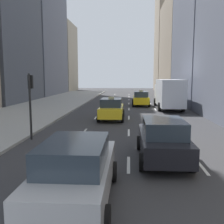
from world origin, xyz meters
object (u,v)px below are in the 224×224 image
at_px(taxi_second, 141,98).
at_px(sedan_silver_behind, 163,139).
at_px(sedan_black_near, 77,171).
at_px(traffic_light_pole, 30,96).
at_px(taxi_lead, 111,109).
at_px(box_truck, 168,93).

distance_m(taxi_second, sedan_silver_behind, 20.61).
bearing_deg(sedan_black_near, taxi_second, 83.49).
height_order(sedan_silver_behind, traffic_light_pole, traffic_light_pole).
distance_m(taxi_second, sedan_black_near, 24.69).
xyz_separation_m(sedan_silver_behind, traffic_light_pole, (-6.75, 3.26, 1.53)).
distance_m(taxi_lead, taxi_second, 10.76).
relative_size(taxi_lead, traffic_light_pole, 1.22).
bearing_deg(sedan_black_near, sedan_silver_behind, 54.44).
relative_size(sedan_black_near, box_truck, 0.56).
relative_size(taxi_lead, sedan_black_near, 0.93).
distance_m(taxi_lead, box_truck, 9.41).
height_order(taxi_second, sedan_silver_behind, taxi_second).
bearing_deg(taxi_second, taxi_lead, -105.08).
bearing_deg(sedan_silver_behind, box_truck, 81.03).
height_order(taxi_second, box_truck, box_truck).
bearing_deg(box_truck, taxi_second, 134.26).
distance_m(taxi_lead, sedan_black_near, 14.14).
height_order(taxi_lead, traffic_light_pole, traffic_light_pole).
distance_m(box_truck, traffic_light_pole, 17.36).
xyz_separation_m(taxi_lead, box_truck, (5.60, 7.52, 0.83)).
relative_size(taxi_lead, sedan_silver_behind, 0.96).
bearing_deg(traffic_light_pole, taxi_lead, 60.45).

